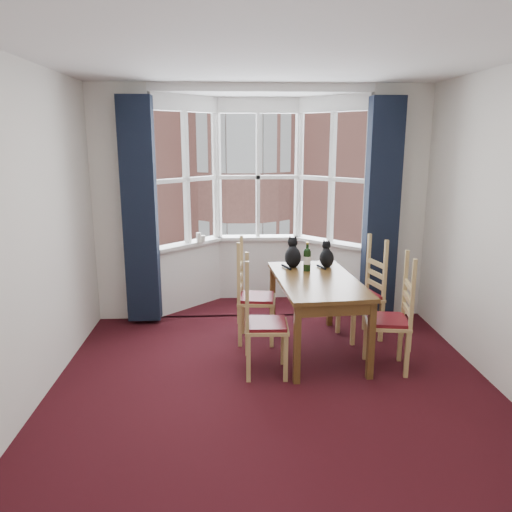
{
  "coord_description": "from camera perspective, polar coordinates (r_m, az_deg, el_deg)",
  "views": [
    {
      "loc": [
        -0.36,
        -3.73,
        2.18
      ],
      "look_at": [
        -0.12,
        1.05,
        1.05
      ],
      "focal_mm": 35.0,
      "sensor_mm": 36.0,
      "label": 1
    }
  ],
  "objects": [
    {
      "name": "floor",
      "position": [
        4.34,
        2.41,
        -16.92
      ],
      "size": [
        4.5,
        4.5,
        0.0
      ],
      "primitive_type": "plane",
      "color": "black",
      "rests_on": "ground"
    },
    {
      "name": "ceiling",
      "position": [
        3.8,
        2.86,
        22.66
      ],
      "size": [
        4.5,
        4.5,
        0.0
      ],
      "primitive_type": "plane",
      "rotation": [
        3.14,
        0.0,
        0.0
      ],
      "color": "white",
      "rests_on": "floor"
    },
    {
      "name": "wall_left",
      "position": [
        4.15,
        -26.06,
        1.08
      ],
      "size": [
        0.0,
        4.5,
        4.5
      ],
      "primitive_type": "plane",
      "rotation": [
        1.57,
        0.0,
        1.57
      ],
      "color": "silver",
      "rests_on": "floor"
    },
    {
      "name": "wall_near",
      "position": [
        1.71,
        9.92,
        -14.07
      ],
      "size": [
        4.0,
        0.0,
        4.0
      ],
      "primitive_type": "plane",
      "rotation": [
        -1.57,
        0.0,
        0.0
      ],
      "color": "silver",
      "rests_on": "floor"
    },
    {
      "name": "wall_back_pier_left",
      "position": [
        6.17,
        -14.96,
        5.57
      ],
      "size": [
        0.7,
        0.12,
        2.8
      ],
      "primitive_type": "cube",
      "color": "silver",
      "rests_on": "floor"
    },
    {
      "name": "wall_back_pier_right",
      "position": [
        6.36,
        15.7,
        5.75
      ],
      "size": [
        0.7,
        0.12,
        2.8
      ],
      "primitive_type": "cube",
      "color": "silver",
      "rests_on": "floor"
    },
    {
      "name": "bay_window",
      "position": [
        6.54,
        0.34,
        6.44
      ],
      "size": [
        2.76,
        0.94,
        2.8
      ],
      "color": "white",
      "rests_on": "floor"
    },
    {
      "name": "curtain_left",
      "position": [
        5.95,
        -13.11,
        4.93
      ],
      "size": [
        0.38,
        0.22,
        2.6
      ],
      "primitive_type": "cube",
      "color": "black",
      "rests_on": "floor"
    },
    {
      "name": "curtain_right",
      "position": [
        6.12,
        14.14,
        5.1
      ],
      "size": [
        0.38,
        0.22,
        2.6
      ],
      "primitive_type": "cube",
      "color": "black",
      "rests_on": "floor"
    },
    {
      "name": "dining_table",
      "position": [
        5.16,
        6.95,
        -3.56
      ],
      "size": [
        0.91,
        1.54,
        0.79
      ],
      "color": "brown",
      "rests_on": "floor"
    },
    {
      "name": "chair_left_near",
      "position": [
        4.71,
        0.08,
        -8.0
      ],
      "size": [
        0.41,
        0.43,
        0.92
      ],
      "color": "tan",
      "rests_on": "floor"
    },
    {
      "name": "chair_left_far",
      "position": [
        5.46,
        -0.87,
        -4.94
      ],
      "size": [
        0.44,
        0.46,
        0.92
      ],
      "color": "tan",
      "rests_on": "floor"
    },
    {
      "name": "chair_right_near",
      "position": [
        4.97,
        15.79,
        -7.32
      ],
      "size": [
        0.46,
        0.48,
        0.92
      ],
      "color": "tan",
      "rests_on": "floor"
    },
    {
      "name": "chair_right_far",
      "position": [
        5.7,
        12.65,
        -4.49
      ],
      "size": [
        0.49,
        0.5,
        0.92
      ],
      "color": "tan",
      "rests_on": "floor"
    },
    {
      "name": "cat_left",
      "position": [
        5.55,
        4.23,
        0.1
      ],
      "size": [
        0.19,
        0.27,
        0.35
      ],
      "color": "black",
      "rests_on": "dining_table"
    },
    {
      "name": "cat_right",
      "position": [
        5.59,
        8.07,
        -0.07
      ],
      "size": [
        0.17,
        0.23,
        0.31
      ],
      "color": "black",
      "rests_on": "dining_table"
    },
    {
      "name": "wine_bottle",
      "position": [
        5.39,
        5.86,
        -0.27
      ],
      "size": [
        0.08,
        0.08,
        0.31
      ],
      "color": "black",
      "rests_on": "dining_table"
    },
    {
      "name": "candle_tall",
      "position": [
        6.47,
        -6.56,
        2.1
      ],
      "size": [
        0.06,
        0.06,
        0.13
      ],
      "primitive_type": "cylinder",
      "color": "white",
      "rests_on": "bay_window"
    },
    {
      "name": "candle_short",
      "position": [
        6.5,
        -6.06,
        1.97
      ],
      "size": [
        0.06,
        0.06,
        0.09
      ],
      "primitive_type": "cylinder",
      "color": "white",
      "rests_on": "bay_window"
    },
    {
      "name": "street",
      "position": [
        36.9,
        -2.21,
        0.48
      ],
      "size": [
        80.0,
        80.0,
        0.0
      ],
      "primitive_type": "plane",
      "color": "#333335",
      "rests_on": "ground"
    },
    {
      "name": "tenement_building",
      "position": [
        17.75,
        -1.71,
        11.41
      ],
      "size": [
        18.4,
        7.8,
        15.2
      ],
      "color": "#A16053",
      "rests_on": "street"
    }
  ]
}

